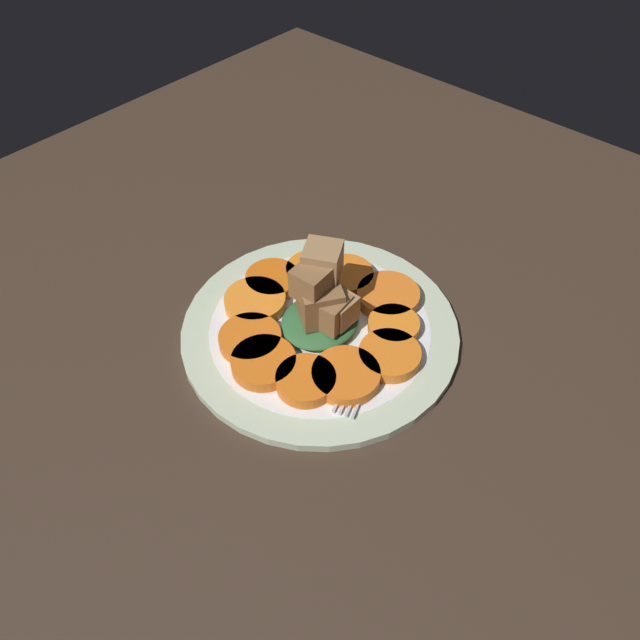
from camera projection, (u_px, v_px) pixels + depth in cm
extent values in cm
cube|color=#38281E|center=(320.00, 339.00, 71.05)|extent=(120.00, 120.00, 2.00)
cylinder|color=beige|center=(320.00, 330.00, 69.96)|extent=(30.94, 30.94, 1.00)
cylinder|color=white|center=(320.00, 329.00, 69.92)|extent=(24.75, 24.75, 1.00)
cylinder|color=orange|center=(388.00, 296.00, 71.81)|extent=(7.25, 7.25, 1.39)
cylinder|color=orange|center=(346.00, 276.00, 74.15)|extent=(6.51, 6.51, 1.39)
cylinder|color=orange|center=(313.00, 272.00, 74.66)|extent=(6.50, 6.50, 1.39)
cylinder|color=#D55F13|center=(272.00, 280.00, 73.67)|extent=(6.33, 6.33, 1.39)
cylinder|color=orange|center=(255.00, 301.00, 71.21)|extent=(7.03, 7.03, 1.39)
cylinder|color=orange|center=(250.00, 339.00, 67.27)|extent=(6.79, 6.79, 1.39)
cylinder|color=orange|center=(264.00, 363.00, 65.03)|extent=(6.86, 6.86, 1.39)
cylinder|color=orange|center=(306.00, 380.00, 63.42)|extent=(6.22, 6.22, 1.39)
cylinder|color=orange|center=(346.00, 376.00, 63.86)|extent=(7.11, 7.11, 1.39)
cylinder|color=orange|center=(390.00, 355.00, 65.71)|extent=(6.60, 6.60, 1.39)
cylinder|color=orange|center=(394.00, 326.00, 68.58)|extent=(5.69, 5.69, 1.39)
ellipsoid|color=#2D6033|center=(320.00, 321.00, 68.91)|extent=(9.11, 8.20, 1.67)
cube|color=#9E754C|center=(339.00, 309.00, 66.77)|extent=(3.25, 3.25, 3.22)
cube|color=brown|center=(333.00, 309.00, 66.56)|extent=(3.96, 3.96, 3.58)
cube|color=brown|center=(318.00, 299.00, 67.02)|extent=(6.07, 6.07, 4.39)
cube|color=#9E754C|center=(323.00, 300.00, 67.65)|extent=(3.93, 3.93, 3.28)
cube|color=brown|center=(311.00, 282.00, 64.51)|extent=(3.67, 3.67, 3.42)
cube|color=#9E754C|center=(322.00, 262.00, 65.66)|extent=(5.23, 5.23, 3.86)
cube|color=#B2B2B7|center=(378.00, 334.00, 68.46)|extent=(10.97, 5.01, 0.40)
cube|color=#B2B2B7|center=(360.00, 376.00, 64.42)|extent=(2.10, 2.64, 0.40)
cube|color=#B2B2B7|center=(360.00, 401.00, 62.31)|extent=(4.28, 1.86, 0.40)
cube|color=#B2B2B7|center=(353.00, 399.00, 62.48)|extent=(4.28, 1.86, 0.40)
cube|color=#B2B2B7|center=(347.00, 397.00, 62.64)|extent=(4.28, 1.86, 0.40)
cube|color=#B2B2B7|center=(341.00, 395.00, 62.80)|extent=(4.28, 1.86, 0.40)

